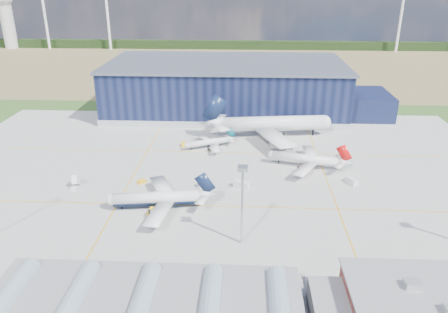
# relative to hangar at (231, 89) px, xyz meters

# --- Properties ---
(ground) EXTENTS (600.00, 600.00, 0.00)m
(ground) POSITION_rel_hangar_xyz_m (-2.81, -94.80, -11.62)
(ground) COLOR #2E511E
(ground) RESTS_ON ground
(apron) EXTENTS (220.00, 160.00, 0.08)m
(apron) POSITION_rel_hangar_xyz_m (-2.81, -84.80, -11.59)
(apron) COLOR #A4A49F
(apron) RESTS_ON ground
(farmland) EXTENTS (600.00, 220.00, 0.01)m
(farmland) POSITION_rel_hangar_xyz_m (-2.81, 125.20, -11.62)
(farmland) COLOR olive
(farmland) RESTS_ON ground
(treeline) EXTENTS (600.00, 8.00, 8.00)m
(treeline) POSITION_rel_hangar_xyz_m (-2.81, 205.20, -7.62)
(treeline) COLOR black
(treeline) RESTS_ON ground
(horizon_dressing) EXTENTS (440.20, 18.00, 70.00)m
(horizon_dressing) POSITION_rel_hangar_xyz_m (-194.11, 199.58, 22.58)
(horizon_dressing) COLOR white
(horizon_dressing) RESTS_ON ground
(hangar) EXTENTS (145.00, 62.00, 26.10)m
(hangar) POSITION_rel_hangar_xyz_m (0.00, 0.00, 0.00)
(hangar) COLOR black
(hangar) RESTS_ON ground
(glass_concourse) EXTENTS (78.00, 23.00, 8.60)m
(glass_concourse) POSITION_rel_hangar_xyz_m (-9.26, -154.80, -7.93)
(glass_concourse) COLOR black
(glass_concourse) RESTS_ON ground
(light_mast_center) EXTENTS (2.60, 2.60, 23.00)m
(light_mast_center) POSITION_rel_hangar_xyz_m (7.19, -124.80, 3.82)
(light_mast_center) COLOR silver
(light_mast_center) RESTS_ON ground
(airliner_navy) EXTENTS (39.06, 38.41, 11.36)m
(airliner_navy) POSITION_rel_hangar_xyz_m (-19.62, -106.80, -5.94)
(airliner_navy) COLOR silver
(airliner_navy) RESTS_ON ground
(airliner_red) EXTENTS (38.94, 38.44, 10.46)m
(airliner_red) POSITION_rel_hangar_xyz_m (30.55, -72.80, -6.39)
(airliner_red) COLOR silver
(airliner_red) RESTS_ON ground
(airliner_widebody) EXTENTS (66.32, 65.21, 19.38)m
(airliner_widebody) POSITION_rel_hangar_xyz_m (20.09, -39.80, -1.93)
(airliner_widebody) COLOR silver
(airliner_widebody) RESTS_ON ground
(airliner_regional) EXTENTS (30.75, 30.50, 7.63)m
(airliner_regional) POSITION_rel_hangar_xyz_m (-7.77, -54.80, -7.80)
(airliner_regional) COLOR silver
(airliner_regional) RESTS_ON ground
(gse_tug_a) EXTENTS (2.84, 4.16, 1.62)m
(gse_tug_a) POSITION_rel_hangar_xyz_m (-20.22, -110.86, -10.80)
(gse_tug_a) COLOR yellow
(gse_tug_a) RESTS_ON ground
(gse_tug_b) EXTENTS (3.13, 3.32, 1.20)m
(gse_tug_b) POSITION_rel_hangar_xyz_m (-28.47, -89.74, -11.02)
(gse_tug_b) COLOR yellow
(gse_tug_b) RESTS_ON ground
(gse_van_a) EXTENTS (6.13, 4.76, 2.46)m
(gse_van_a) POSITION_rel_hangar_xyz_m (6.88, -91.74, -10.39)
(gse_van_a) COLOR silver
(gse_van_a) RESTS_ON ground
(gse_cart_a) EXTENTS (2.78, 3.46, 1.31)m
(gse_cart_a) POSITION_rel_hangar_xyz_m (44.49, -85.19, -10.96)
(gse_cart_a) COLOR silver
(gse_cart_a) RESTS_ON ground
(gse_van_b) EXTENTS (3.92, 5.10, 2.13)m
(gse_van_b) POSITION_rel_hangar_xyz_m (45.47, -86.60, -10.55)
(gse_van_b) COLOR silver
(gse_van_b) RESTS_ON ground
(gse_tug_c) EXTENTS (2.67, 3.65, 1.45)m
(gse_tug_c) POSITION_rel_hangar_xyz_m (-18.37, -53.60, -10.89)
(gse_tug_c) COLOR yellow
(gse_tug_c) RESTS_ON ground
(gse_cart_b) EXTENTS (3.58, 3.03, 1.32)m
(gse_cart_b) POSITION_rel_hangar_xyz_m (26.96, -55.01, -10.96)
(gse_cart_b) COLOR silver
(gse_cart_b) RESTS_ON ground
(airstair) EXTENTS (2.70, 5.06, 3.07)m
(airstair) POSITION_rel_hangar_xyz_m (-50.41, -93.29, -10.08)
(airstair) COLOR silver
(airstair) RESTS_ON ground
(car_a) EXTENTS (3.78, 2.41, 1.20)m
(car_a) POSITION_rel_hangar_xyz_m (16.79, -142.80, -11.02)
(car_a) COLOR #99999E
(car_a) RESTS_ON ground
(car_b) EXTENTS (3.64, 2.02, 1.14)m
(car_b) POSITION_rel_hangar_xyz_m (54.32, -142.80, -11.05)
(car_b) COLOR #99999E
(car_b) RESTS_ON ground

